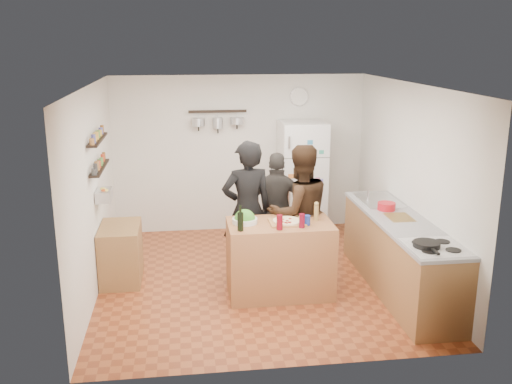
{
  "coord_description": "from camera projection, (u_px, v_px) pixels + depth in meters",
  "views": [
    {
      "loc": [
        -0.91,
        -6.84,
        3.03
      ],
      "look_at": [
        0.0,
        0.1,
        1.15
      ],
      "focal_mm": 40.0,
      "sensor_mm": 36.0,
      "label": 1
    }
  ],
  "objects": [
    {
      "name": "room_shell",
      "position": [
        253.0,
        179.0,
        7.5
      ],
      "size": [
        4.2,
        4.2,
        4.2
      ],
      "color": "brown",
      "rests_on": "ground"
    },
    {
      "name": "fridge",
      "position": [
        302.0,
        178.0,
        9.01
      ],
      "size": [
        0.7,
        0.68,
        1.8
      ],
      "primitive_type": "cube",
      "color": "white",
      "rests_on": "floor"
    },
    {
      "name": "wine_bottle",
      "position": [
        240.0,
        222.0,
        6.49
      ],
      "size": [
        0.07,
        0.07,
        0.21
      ],
      "primitive_type": "cylinder",
      "color": "black",
      "rests_on": "prep_island"
    },
    {
      "name": "side_table",
      "position": [
        121.0,
        253.0,
        7.33
      ],
      "size": [
        0.5,
        0.8,
        0.73
      ],
      "primitive_type": "cube",
      "color": "olive",
      "rests_on": "floor"
    },
    {
      "name": "pizza_board",
      "position": [
        287.0,
        222.0,
        6.78
      ],
      "size": [
        0.42,
        0.34,
        0.02
      ],
      "primitive_type": "cube",
      "color": "#986637",
      "rests_on": "prep_island"
    },
    {
      "name": "pizza",
      "position": [
        287.0,
        221.0,
        6.78
      ],
      "size": [
        0.34,
        0.34,
        0.02
      ],
      "primitive_type": "cylinder",
      "color": "beige",
      "rests_on": "pizza_board"
    },
    {
      "name": "wine_glass_near",
      "position": [
        280.0,
        222.0,
        6.54
      ],
      "size": [
        0.07,
        0.07,
        0.17
      ],
      "primitive_type": "cylinder",
      "color": "#620814",
      "rests_on": "prep_island"
    },
    {
      "name": "stove_top",
      "position": [
        436.0,
        248.0,
        5.99
      ],
      "size": [
        0.6,
        0.62,
        0.02
      ],
      "primitive_type": "cube",
      "color": "white",
      "rests_on": "counter_run"
    },
    {
      "name": "red_bowl",
      "position": [
        386.0,
        206.0,
        7.27
      ],
      "size": [
        0.23,
        0.23,
        0.09
      ],
      "primitive_type": "cylinder",
      "color": "red",
      "rests_on": "counter_run"
    },
    {
      "name": "pepper_mill",
      "position": [
        316.0,
        213.0,
        6.88
      ],
      "size": [
        0.06,
        0.06,
        0.18
      ],
      "primitive_type": "cylinder",
      "color": "olive",
      "rests_on": "prep_island"
    },
    {
      "name": "spice_shelf_upper",
      "position": [
        98.0,
        140.0,
        6.92
      ],
      "size": [
        0.12,
        1.0,
        0.02
      ],
      "primitive_type": "cube",
      "color": "black",
      "rests_on": "left_wall"
    },
    {
      "name": "person_center",
      "position": [
        299.0,
        213.0,
        7.28
      ],
      "size": [
        0.98,
        0.83,
        1.77
      ],
      "primitive_type": "imported",
      "rotation": [
        0.0,
        0.0,
        3.35
      ],
      "color": "black",
      "rests_on": "floor"
    },
    {
      "name": "prep_island",
      "position": [
        280.0,
        259.0,
        6.91
      ],
      "size": [
        1.25,
        0.72,
        0.91
      ],
      "primitive_type": "cube",
      "color": "#A2653B",
      "rests_on": "floor"
    },
    {
      "name": "spice_shelf_lower",
      "position": [
        100.0,
        168.0,
        7.01
      ],
      "size": [
        0.12,
        1.0,
        0.02
      ],
      "primitive_type": "cube",
      "color": "black",
      "rests_on": "left_wall"
    },
    {
      "name": "salad_bowl",
      "position": [
        245.0,
        221.0,
        6.78
      ],
      "size": [
        0.3,
        0.3,
        0.06
      ],
      "primitive_type": "cylinder",
      "color": "silver",
      "rests_on": "prep_island"
    },
    {
      "name": "produce_basket",
      "position": [
        104.0,
        195.0,
        7.1
      ],
      "size": [
        0.18,
        0.35,
        0.14
      ],
      "primitive_type": "cube",
      "color": "silver",
      "rests_on": "left_wall"
    },
    {
      "name": "sink",
      "position": [
        378.0,
        201.0,
        7.71
      ],
      "size": [
        0.5,
        0.8,
        0.03
      ],
      "primitive_type": "cube",
      "color": "silver",
      "rests_on": "counter_run"
    },
    {
      "name": "wall_clock",
      "position": [
        299.0,
        97.0,
        9.0
      ],
      "size": [
        0.3,
        0.03,
        0.3
      ],
      "primitive_type": "cylinder",
      "rotation": [
        1.57,
        0.0,
        0.0
      ],
      "color": "silver",
      "rests_on": "back_wall"
    },
    {
      "name": "person_left",
      "position": [
        247.0,
        210.0,
        7.31
      ],
      "size": [
        0.72,
        0.53,
        1.81
      ],
      "primitive_type": "imported",
      "rotation": [
        0.0,
        0.0,
        3.29
      ],
      "color": "black",
      "rests_on": "floor"
    },
    {
      "name": "wine_glass_far",
      "position": [
        302.0,
        221.0,
        6.61
      ],
      "size": [
        0.07,
        0.07,
        0.16
      ],
      "primitive_type": "cylinder",
      "color": "#5C0719",
      "rests_on": "prep_island"
    },
    {
      "name": "person_back",
      "position": [
        278.0,
        208.0,
        7.87
      ],
      "size": [
        0.97,
        0.55,
        1.55
      ],
      "primitive_type": "imported",
      "rotation": [
        0.0,
        0.0,
        2.95
      ],
      "color": "#2D2A28",
      "rests_on": "floor"
    },
    {
      "name": "counter_run",
      "position": [
        399.0,
        256.0,
        7.02
      ],
      "size": [
        0.63,
        2.63,
        0.9
      ],
      "primitive_type": "cube",
      "color": "#9E7042",
      "rests_on": "floor"
    },
    {
      "name": "salt_canister",
      "position": [
        307.0,
        220.0,
        6.7
      ],
      "size": [
        0.07,
        0.07,
        0.12
      ],
      "primitive_type": "cylinder",
      "color": "navy",
      "rests_on": "prep_island"
    },
    {
      "name": "pot_rack",
      "position": [
        218.0,
        111.0,
        8.81
      ],
      "size": [
        0.9,
        0.04,
        0.04
      ],
      "primitive_type": "cube",
      "color": "black",
      "rests_on": "back_wall"
    },
    {
      "name": "skillet",
      "position": [
        427.0,
        244.0,
        5.98
      ],
      "size": [
        0.28,
        0.28,
        0.05
      ],
      "primitive_type": "cylinder",
      "color": "black",
      "rests_on": "stove_top"
    },
    {
      "name": "cutting_board",
      "position": [
        399.0,
        218.0,
        6.98
      ],
      "size": [
        0.3,
        0.4,
        0.02
      ],
      "primitive_type": "cube",
      "color": "brown",
      "rests_on": "counter_run"
    }
  ]
}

